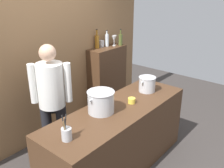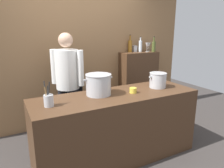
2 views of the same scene
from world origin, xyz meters
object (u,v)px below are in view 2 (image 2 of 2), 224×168
(wine_glass_wide, at_px, (149,45))
(spice_tin_silver, at_px, (135,49))
(wine_bottle_clear, at_px, (140,46))
(wine_bottle_olive, at_px, (154,46))
(utensil_crock, at_px, (49,100))
(wine_glass_short, at_px, (147,45))
(chef, at_px, (68,80))
(wine_bottle_amber, at_px, (130,46))
(stockpot_large, at_px, (98,85))
(butter_jar, at_px, (133,90))
(stockpot_small, at_px, (158,80))

(wine_glass_wide, height_order, spice_tin_silver, wine_glass_wide)
(wine_bottle_clear, height_order, wine_bottle_olive, wine_bottle_olive)
(utensil_crock, xyz_separation_m, wine_glass_short, (2.19, 1.19, 0.42))
(chef, distance_m, wine_bottle_amber, 1.56)
(wine_glass_short, bearing_deg, wine_bottle_olive, -29.79)
(wine_glass_wide, bearing_deg, chef, -166.27)
(utensil_crock, relative_size, wine_glass_wide, 1.65)
(wine_bottle_olive, bearing_deg, stockpot_large, -148.88)
(wine_bottle_clear, bearing_deg, butter_jar, -128.13)
(chef, distance_m, utensil_crock, 0.93)
(wine_bottle_olive, height_order, wine_bottle_amber, wine_bottle_amber)
(chef, distance_m, wine_glass_short, 1.83)
(spice_tin_silver, bearing_deg, wine_bottle_amber, -177.56)
(wine_bottle_amber, bearing_deg, stockpot_large, -135.87)
(utensil_crock, bearing_deg, wine_bottle_clear, 31.35)
(utensil_crock, distance_m, wine_bottle_olive, 2.60)
(stockpot_small, distance_m, wine_glass_short, 1.38)
(wine_bottle_clear, height_order, wine_glass_wide, wine_bottle_clear)
(chef, relative_size, wine_bottle_olive, 5.55)
(wine_bottle_amber, bearing_deg, wine_glass_short, -20.31)
(utensil_crock, xyz_separation_m, spice_tin_silver, (1.98, 1.32, 0.35))
(stockpot_large, bearing_deg, butter_jar, -18.30)
(chef, height_order, utensil_crock, chef)
(wine_bottle_olive, distance_m, wine_bottle_amber, 0.47)
(butter_jar, height_order, wine_bottle_olive, wine_bottle_olive)
(wine_glass_wide, bearing_deg, wine_glass_short, -144.65)
(wine_glass_wide, distance_m, wine_glass_short, 0.12)
(chef, height_order, wine_bottle_amber, chef)
(wine_glass_short, bearing_deg, wine_bottle_clear, 145.77)
(wine_glass_short, bearing_deg, stockpot_small, -119.92)
(wine_bottle_amber, height_order, wine_glass_wide, wine_bottle_amber)
(butter_jar, height_order, wine_bottle_amber, wine_bottle_amber)
(wine_bottle_olive, relative_size, spice_tin_silver, 2.46)
(chef, distance_m, wine_bottle_olive, 1.92)
(stockpot_small, bearing_deg, wine_bottle_olive, 54.50)
(wine_bottle_clear, bearing_deg, utensil_crock, -148.65)
(stockpot_large, distance_m, wine_bottle_olive, 1.97)
(utensil_crock, xyz_separation_m, wine_glass_wide, (2.29, 1.26, 0.42))
(chef, bearing_deg, stockpot_small, -170.41)
(spice_tin_silver, bearing_deg, chef, -161.71)
(stockpot_small, height_order, wine_bottle_clear, wine_bottle_clear)
(stockpot_large, xyz_separation_m, wine_bottle_olive, (1.66, 1.00, 0.34))
(wine_bottle_clear, bearing_deg, chef, -164.38)
(chef, distance_m, wine_bottle_clear, 1.74)
(chef, relative_size, wine_glass_wide, 9.66)
(stockpot_small, distance_m, wine_bottle_olive, 1.38)
(stockpot_small, bearing_deg, chef, 144.64)
(utensil_crock, distance_m, butter_jar, 1.08)
(stockpot_large, xyz_separation_m, wine_bottle_clear, (1.43, 1.14, 0.35))
(stockpot_large, distance_m, utensil_crock, 0.66)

